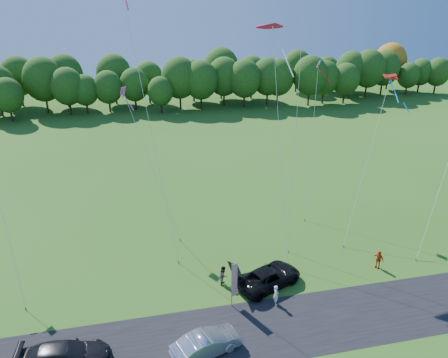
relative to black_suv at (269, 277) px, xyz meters
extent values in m
plane|color=#2B5817|center=(-2.40, -0.63, -0.75)|extent=(160.00, 160.00, 0.00)
cube|color=black|center=(-2.40, -4.63, -0.75)|extent=(90.00, 6.00, 0.01)
imported|color=black|center=(0.00, 0.00, 0.00)|extent=(5.97, 4.42, 1.51)
imported|color=silver|center=(-5.97, -5.80, 0.01)|extent=(4.88, 3.00, 1.52)
imported|color=black|center=(-14.65, -5.04, 0.06)|extent=(5.73, 2.61, 1.63)
imported|color=white|center=(-0.16, -2.23, 0.05)|extent=(0.40, 0.59, 1.60)
imported|color=gray|center=(-3.41, 0.89, 0.05)|extent=(0.83, 0.94, 1.61)
imported|color=red|center=(9.58, 0.27, 0.05)|extent=(0.79, 1.02, 1.61)
cylinder|color=#999999|center=(-3.38, -1.77, 1.10)|extent=(0.06, 0.06, 3.70)
cube|color=red|center=(-3.17, -1.69, 1.47)|extent=(0.45, 0.18, 2.77)
cube|color=navy|center=(-3.17, -1.66, 2.49)|extent=(0.44, 0.17, 0.72)
cylinder|color=#4C3F33|center=(-6.55, 4.42, -0.65)|extent=(0.08, 0.08, 0.20)
cylinder|color=#4C3F33|center=(3.11, 3.96, -0.65)|extent=(0.08, 0.08, 0.20)
cylinder|color=#4C3F33|center=(2.24, 1.84, -0.65)|extent=(0.08, 0.08, 0.20)
cone|color=red|center=(3.09, 11.05, 17.69)|extent=(2.64, 2.02, 2.88)
cylinder|color=#4C3F33|center=(8.22, 3.70, -0.65)|extent=(0.08, 0.08, 0.20)
cube|color=red|center=(14.23, 9.63, 13.07)|extent=(3.01, 1.05, 1.16)
cylinder|color=#4C3F33|center=(-18.10, 1.00, -0.65)|extent=(0.08, 0.08, 0.20)
cylinder|color=#4C3F33|center=(6.66, 8.96, -0.65)|extent=(0.08, 0.08, 0.20)
cube|color=white|center=(9.10, 14.30, 13.68)|extent=(1.11, 1.11, 1.31)
cylinder|color=#4C3F33|center=(-5.99, 7.93, -0.65)|extent=(0.08, 0.08, 0.20)
cube|color=#D1459D|center=(-9.94, 14.09, 11.96)|extent=(1.28, 1.28, 1.52)
cylinder|color=#4C3F33|center=(13.32, 0.40, -0.65)|extent=(0.08, 0.08, 0.20)
camera|label=1|loc=(-9.39, -26.55, 20.84)|focal=35.00mm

